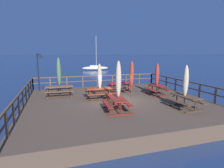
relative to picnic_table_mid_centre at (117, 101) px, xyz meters
The scene contains 19 objects.
ground_plane 2.73m from the picnic_table_mid_centre, 73.51° to the left, with size 600.00×600.00×0.00m, color navy.
wooden_deck 2.56m from the picnic_table_mid_centre, 73.51° to the left, with size 12.02×11.35×0.78m, color brown.
railing_waterside_far 7.84m from the picnic_table_mid_centre, 85.06° to the left, with size 11.82×0.10×1.09m.
railing_side_left 5.67m from the picnic_table_mid_centre, 156.28° to the left, with size 0.10×11.15×1.09m.
railing_side_right 6.92m from the picnic_table_mid_centre, 19.23° to the left, with size 0.10×11.15×1.09m.
picnic_table_mid_centre is the anchor object (origin of this frame).
picnic_table_front_right 5.61m from the picnic_table_mid_centre, 122.51° to the left, with size 2.04×1.43×0.78m.
picnic_table_front_left 3.06m from the picnic_table_mid_centre, 96.47° to the left, with size 1.82×1.46×0.78m.
picnic_table_mid_left 4.11m from the picnic_table_mid_centre, 10.54° to the right, with size 1.53×1.97×0.78m.
picnic_table_back_left 5.31m from the picnic_table_mid_centre, 68.62° to the left, with size 1.95×1.40×0.78m.
picnic_table_back_right 5.21m from the picnic_table_mid_centre, 34.46° to the left, with size 1.43×1.76×0.78m.
patio_umbrella_tall_back_right 1.25m from the picnic_table_mid_centre, ahead, with size 0.32×0.32×2.84m.
patio_umbrella_short_front 5.70m from the picnic_table_mid_centre, 122.61° to the left, with size 0.32×0.32×2.92m.
patio_umbrella_tall_mid_right 3.16m from the picnic_table_mid_centre, 95.63° to the left, with size 0.32×0.32×2.52m.
patio_umbrella_tall_front 4.19m from the picnic_table_mid_centre, ahead, with size 0.32×0.32×2.57m.
patio_umbrella_short_back 3.78m from the picnic_table_mid_centre, 53.80° to the left, with size 0.32×0.32×2.66m.
patio_umbrella_tall_mid_left 5.36m from the picnic_table_mid_centre, 34.90° to the left, with size 0.32×0.32×2.45m.
lamp_post_hooked 8.56m from the picnic_table_mid_centre, 122.60° to the left, with size 0.43×0.61×3.20m.
sailboat_distant 32.96m from the picnic_table_mid_centre, 80.07° to the left, with size 6.15×2.32×7.72m.
Camera 1 is at (-3.96, -11.87, 4.06)m, focal length 29.68 mm.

